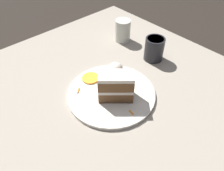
% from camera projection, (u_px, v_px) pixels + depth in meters
% --- Properties ---
extents(ground_plane, '(6.00, 6.00, 0.00)m').
position_uv_depth(ground_plane, '(108.00, 105.00, 0.74)').
color(ground_plane, black).
rests_on(ground_plane, ground).
extents(dining_table, '(0.99, 1.01, 0.04)m').
position_uv_depth(dining_table, '(108.00, 101.00, 0.73)').
color(dining_table, gray).
rests_on(dining_table, ground).
extents(plate, '(0.29, 0.29, 0.01)m').
position_uv_depth(plate, '(112.00, 94.00, 0.71)').
color(plate, silver).
rests_on(plate, dining_table).
extents(cake_slice, '(0.12, 0.11, 0.09)m').
position_uv_depth(cake_slice, '(116.00, 86.00, 0.66)').
color(cake_slice, brown).
rests_on(cake_slice, plate).
extents(cream_dollop, '(0.06, 0.05, 0.05)m').
position_uv_depth(cream_dollop, '(115.00, 69.00, 0.76)').
color(cream_dollop, silver).
rests_on(cream_dollop, plate).
extents(orange_garnish, '(0.06, 0.06, 0.01)m').
position_uv_depth(orange_garnish, '(91.00, 78.00, 0.76)').
color(orange_garnish, orange).
rests_on(orange_garnish, plate).
extents(carrot_shreds_scatter, '(0.15, 0.21, 0.00)m').
position_uv_depth(carrot_shreds_scatter, '(102.00, 89.00, 0.72)').
color(carrot_shreds_scatter, orange).
rests_on(carrot_shreds_scatter, plate).
extents(drinking_glass, '(0.07, 0.07, 0.09)m').
position_uv_depth(drinking_glass, '(123.00, 32.00, 0.94)').
color(drinking_glass, beige).
rests_on(drinking_glass, dining_table).
extents(coffee_mug, '(0.07, 0.07, 0.09)m').
position_uv_depth(coffee_mug, '(154.00, 48.00, 0.83)').
color(coffee_mug, '#232328').
rests_on(coffee_mug, dining_table).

